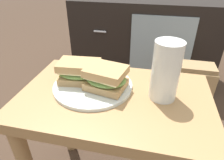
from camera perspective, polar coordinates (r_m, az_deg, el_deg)
name	(u,v)px	position (r m, az deg, el deg)	size (l,w,h in m)	color
side_table	(114,118)	(0.64, 0.58, -10.86)	(0.56, 0.36, 0.46)	#A37A4C
tv_cabinet	(144,40)	(1.50, 9.10, 11.28)	(0.96, 0.46, 0.58)	black
plate	(93,85)	(0.62, -5.47, -1.54)	(0.24, 0.24, 0.01)	silver
sandwich_front	(80,71)	(0.62, -9.29, 2.43)	(0.15, 0.10, 0.07)	tan
sandwich_back	(106,78)	(0.58, -1.73, 0.62)	(0.14, 0.12, 0.07)	tan
beer_glass	(165,72)	(0.55, 15.10, 2.19)	(0.08, 0.08, 0.17)	silver
paper_bag	(187,95)	(1.14, 20.76, -4.00)	(0.21, 0.13, 0.36)	tan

